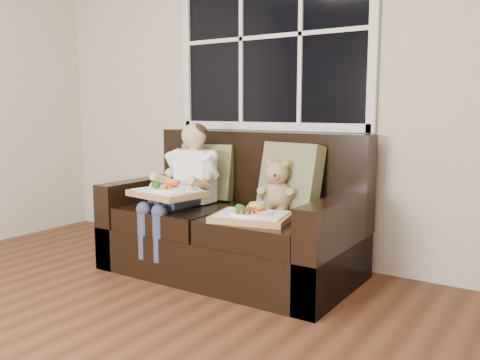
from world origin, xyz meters
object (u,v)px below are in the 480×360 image
Objects in this scene: teddy_bear at (277,190)px; child at (186,177)px; tray_right at (252,215)px; tray_left at (167,191)px; loveseat at (236,227)px.

child is at bearing 175.69° from teddy_bear.
child reaches higher than tray_right.
teddy_bear is 0.71× the size of tray_left.
child reaches higher than tray_left.
tray_left is at bearing -87.05° from child.
tray_left is at bearing -167.76° from teddy_bear.
tray_right is (0.64, 0.04, -0.10)m from tray_left.
tray_left is 0.96× the size of tray_right.
loveseat is 0.46m from tray_right.
tray_left is (-0.33, -0.33, 0.27)m from loveseat.
teddy_bear is (0.65, 0.15, -0.05)m from child.
tray_left reaches higher than tray_right.
child reaches higher than loveseat.
child is 1.68× the size of tray_right.
loveseat is at bearing 123.74° from tray_right.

